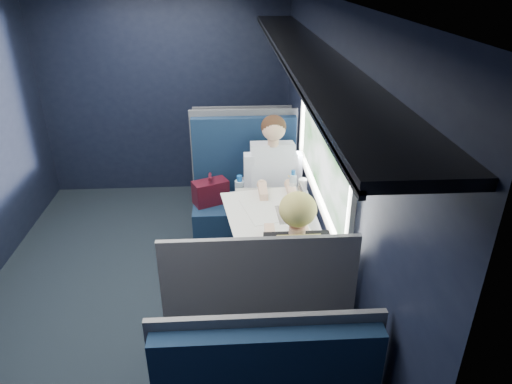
{
  "coord_description": "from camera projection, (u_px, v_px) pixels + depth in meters",
  "views": [
    {
      "loc": [
        0.72,
        -3.07,
        2.49
      ],
      "look_at": [
        0.9,
        0.0,
        0.95
      ],
      "focal_mm": 32.0,
      "sensor_mm": 36.0,
      "label": 1
    }
  ],
  "objects": [
    {
      "name": "ground",
      "position": [
        149.0,
        297.0,
        3.82
      ],
      "size": [
        2.8,
        4.2,
        0.01
      ],
      "primitive_type": "cube",
      "color": "black"
    },
    {
      "name": "room_shell",
      "position": [
        130.0,
        127.0,
        3.15
      ],
      "size": [
        3.0,
        4.4,
        2.4
      ],
      "color": "black",
      "rests_on": "ground"
    },
    {
      "name": "table",
      "position": [
        273.0,
        224.0,
        3.57
      ],
      "size": [
        0.62,
        1.0,
        0.74
      ],
      "color": "#54565E",
      "rests_on": "ground"
    },
    {
      "name": "seat_bay_near",
      "position": [
        244.0,
        201.0,
        4.45
      ],
      "size": [
        1.04,
        0.62,
        1.26
      ],
      "color": "#0B1A33",
      "rests_on": "ground"
    },
    {
      "name": "seat_bay_far",
      "position": [
        256.0,
        329.0,
        2.89
      ],
      "size": [
        1.04,
        0.62,
        1.26
      ],
      "color": "#0B1A33",
      "rests_on": "ground"
    },
    {
      "name": "seat_row_front",
      "position": [
        242.0,
        165.0,
        5.28
      ],
      "size": [
        1.04,
        0.51,
        1.16
      ],
      "color": "#0B1A33",
      "rests_on": "ground"
    },
    {
      "name": "man",
      "position": [
        273.0,
        180.0,
        4.18
      ],
      "size": [
        0.53,
        0.56,
        1.32
      ],
      "color": "black",
      "rests_on": "ground"
    },
    {
      "name": "woman",
      "position": [
        294.0,
        271.0,
        2.92
      ],
      "size": [
        0.53,
        0.56,
        1.32
      ],
      "color": "black",
      "rests_on": "ground"
    },
    {
      "name": "papers",
      "position": [
        264.0,
        213.0,
        3.57
      ],
      "size": [
        0.69,
        0.9,
        0.01
      ],
      "primitive_type": "cube",
      "rotation": [
        0.0,
        0.0,
        0.15
      ],
      "color": "white",
      "rests_on": "table"
    },
    {
      "name": "laptop",
      "position": [
        297.0,
        209.0,
        3.52
      ],
      "size": [
        0.23,
        0.29,
        0.22
      ],
      "color": "silver",
      "rests_on": "table"
    },
    {
      "name": "bottle_small",
      "position": [
        293.0,
        183.0,
        3.85
      ],
      "size": [
        0.06,
        0.06,
        0.21
      ],
      "color": "silver",
      "rests_on": "table"
    },
    {
      "name": "cup",
      "position": [
        303.0,
        184.0,
        3.93
      ],
      "size": [
        0.08,
        0.08,
        0.1
      ],
      "primitive_type": "cylinder",
      "color": "white",
      "rests_on": "table"
    }
  ]
}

